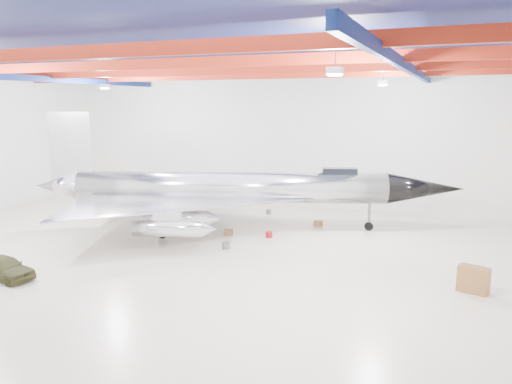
% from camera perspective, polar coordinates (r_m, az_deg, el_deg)
% --- Properties ---
extents(floor, '(40.00, 40.00, 0.00)m').
position_cam_1_polar(floor, '(29.56, -8.04, -6.70)').
color(floor, beige).
rests_on(floor, ground).
extents(wall_back, '(40.00, 0.00, 40.00)m').
position_cam_1_polar(wall_back, '(42.01, 2.14, 6.07)').
color(wall_back, silver).
rests_on(wall_back, floor).
extents(ceiling, '(40.00, 40.00, 0.00)m').
position_cam_1_polar(ceiling, '(28.39, -8.62, 15.05)').
color(ceiling, '#0A0F38').
rests_on(ceiling, wall_back).
extents(ceiling_structure, '(39.50, 29.50, 1.08)m').
position_cam_1_polar(ceiling_structure, '(28.34, -8.58, 13.69)').
color(ceiling_structure, maroon).
rests_on(ceiling_structure, ceiling).
extents(jet_aircraft, '(28.02, 21.17, 7.92)m').
position_cam_1_polar(jet_aircraft, '(33.73, -2.97, 0.05)').
color(jet_aircraft, silver).
rests_on(jet_aircraft, floor).
extents(jeep, '(3.54, 1.78, 1.16)m').
position_cam_1_polar(jeep, '(27.62, -26.79, -7.71)').
color(jeep, '#3A3A1D').
rests_on(jeep, floor).
extents(desk, '(1.46, 1.03, 1.22)m').
position_cam_1_polar(desk, '(25.08, 23.60, -9.15)').
color(desk, brown).
rests_on(desk, floor).
extents(crate_ply, '(0.62, 0.52, 0.40)m').
position_cam_1_polar(crate_ply, '(34.37, -9.24, -3.97)').
color(crate_ply, olive).
rests_on(crate_ply, floor).
extents(engine_drum, '(0.52, 0.52, 0.42)m').
position_cam_1_polar(engine_drum, '(29.69, -3.46, -6.12)').
color(engine_drum, '#59595B').
rests_on(engine_drum, floor).
extents(parts_bin, '(0.61, 0.52, 0.38)m').
position_cam_1_polar(parts_bin, '(35.19, 7.12, -3.59)').
color(parts_bin, olive).
rests_on(parts_bin, floor).
extents(tool_chest, '(0.58, 0.58, 0.40)m').
position_cam_1_polar(tool_chest, '(32.08, 1.50, -4.88)').
color(tool_chest, '#A71016').
rests_on(tool_chest, floor).
extents(oil_barrel, '(0.65, 0.57, 0.38)m').
position_cam_1_polar(oil_barrel, '(32.65, -3.16, -4.63)').
color(oil_barrel, olive).
rests_on(oil_barrel, floor).
extents(spares_box, '(0.50, 0.50, 0.35)m').
position_cam_1_polar(spares_box, '(38.72, 1.44, -2.26)').
color(spares_box, '#59595B').
rests_on(spares_box, floor).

